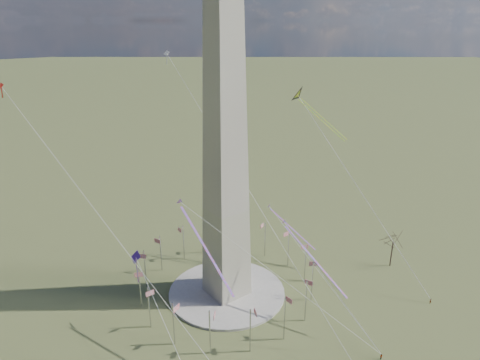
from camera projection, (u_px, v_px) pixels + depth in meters
ground at (227, 293)px, 133.50m from camera, size 2000.00×2000.00×0.00m
plaza at (227, 292)px, 133.37m from camera, size 36.00×36.00×0.80m
washington_monument at (225, 145)px, 116.73m from camera, size 15.56×15.56×100.00m
flagpole_ring at (227, 273)px, 130.96m from camera, size 54.40×54.40×13.00m
tree_near at (394, 239)px, 144.81m from camera, size 8.27×8.27×14.47m
person_east at (430, 301)px, 128.27m from camera, size 0.64×0.43×1.73m
person_centre at (381, 357)px, 107.11m from camera, size 0.98×0.49×1.62m
kite_delta_black at (301, 98)px, 137.67m from camera, size 11.15×19.50×15.97m
kite_diamond_purple at (136, 260)px, 112.96m from camera, size 1.95×3.21×10.31m
kite_streamer_left at (304, 247)px, 118.51m from camera, size 4.32×22.72×15.63m
kite_streamer_mid at (197, 232)px, 103.65m from camera, size 2.23×23.77×16.33m
kite_streamer_right at (286, 222)px, 147.64m from camera, size 7.58×17.85×12.79m
kite_small_red at (1, 87)px, 114.06m from camera, size 1.45×1.37×4.07m
kite_small_white at (167, 54)px, 148.04m from camera, size 1.32×1.87×4.69m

